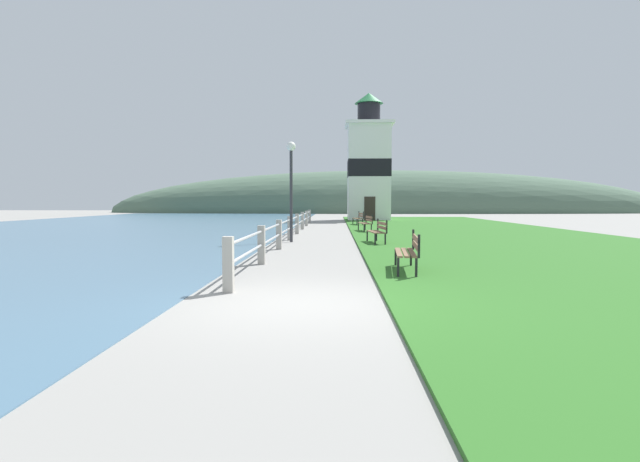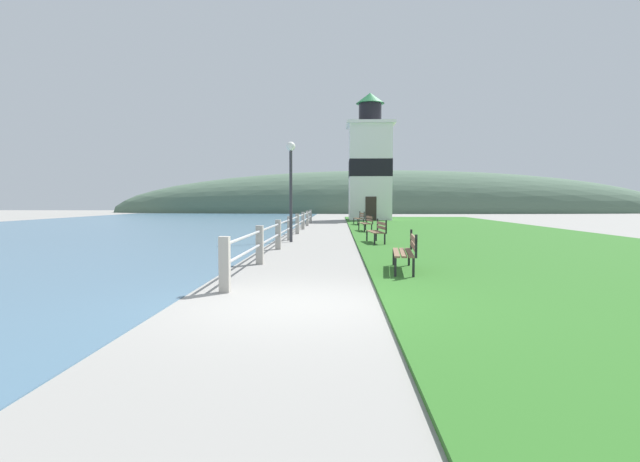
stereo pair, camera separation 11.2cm
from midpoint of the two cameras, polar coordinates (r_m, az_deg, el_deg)
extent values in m
plane|color=gray|center=(7.93, -2.74, -8.38)|extent=(160.00, 160.00, 0.00)
cube|color=#2D6623|center=(25.64, 17.32, -0.29)|extent=(12.00, 50.84, 0.06)
cube|color=#476B84|center=(28.70, -28.41, -0.21)|extent=(24.00, 81.35, 0.01)
cube|color=#A8A399|center=(9.02, -10.50, -3.78)|extent=(0.18, 0.18, 1.00)
cube|color=#A8A399|center=(12.91, -6.66, -1.59)|extent=(0.18, 0.18, 1.00)
cube|color=#A8A399|center=(16.83, -4.61, -0.41)|extent=(0.18, 0.18, 1.00)
cube|color=#A8A399|center=(20.78, -3.34, 0.32)|extent=(0.18, 0.18, 1.00)
cube|color=#A8A399|center=(24.73, -2.47, 0.82)|extent=(0.18, 0.18, 1.00)
cube|color=#A8A399|center=(28.69, -1.85, 1.18)|extent=(0.18, 0.18, 1.00)
cube|color=#A8A399|center=(32.65, -1.37, 1.46)|extent=(0.18, 0.18, 1.00)
cube|color=#A8A399|center=(36.62, -1.00, 1.67)|extent=(0.18, 0.18, 1.00)
cylinder|color=#B2B2B7|center=(22.74, -2.87, 1.47)|extent=(0.06, 27.81, 0.06)
cylinder|color=#B2B2B7|center=(22.75, -2.87, 0.59)|extent=(0.06, 27.81, 0.06)
cube|color=brown|center=(11.37, 8.98, -2.44)|extent=(0.29, 1.90, 0.04)
cube|color=brown|center=(11.37, 9.72, -2.44)|extent=(0.29, 1.90, 0.04)
cube|color=brown|center=(11.38, 10.46, -2.44)|extent=(0.29, 1.90, 0.04)
cube|color=brown|center=(11.36, 10.91, -0.85)|extent=(0.23, 1.89, 0.11)
cube|color=brown|center=(11.37, 10.90, -1.64)|extent=(0.23, 1.89, 0.11)
cube|color=black|center=(10.48, 8.90, -4.28)|extent=(0.05, 0.05, 0.45)
cube|color=black|center=(12.31, 8.66, -3.13)|extent=(0.05, 0.05, 0.45)
cube|color=black|center=(10.50, 10.93, -4.29)|extent=(0.05, 0.05, 0.45)
cube|color=black|center=(12.32, 10.39, -3.14)|extent=(0.05, 0.05, 0.45)
cube|color=black|center=(10.45, 11.23, -1.73)|extent=(0.05, 0.05, 0.49)
cube|color=black|center=(12.28, 10.64, -0.96)|extent=(0.05, 0.05, 0.49)
cube|color=brown|center=(18.84, 6.09, -0.10)|extent=(0.30, 1.70, 0.04)
cube|color=brown|center=(18.87, 6.52, -0.10)|extent=(0.30, 1.70, 0.04)
cube|color=brown|center=(18.90, 6.96, -0.09)|extent=(0.30, 1.70, 0.04)
cube|color=brown|center=(18.90, 7.23, 0.87)|extent=(0.24, 1.69, 0.11)
cube|color=brown|center=(18.91, 7.22, 0.39)|extent=(0.24, 1.69, 0.11)
cube|color=black|center=(18.05, 6.43, -1.04)|extent=(0.06, 0.06, 0.45)
cube|color=black|center=(19.66, 5.54, -0.67)|extent=(0.06, 0.06, 0.45)
cube|color=black|center=(18.12, 7.58, -1.03)|extent=(0.06, 0.06, 0.45)
cube|color=black|center=(19.73, 6.60, -0.66)|extent=(0.06, 0.06, 0.45)
cube|color=black|center=(18.10, 7.74, 0.46)|extent=(0.06, 0.06, 0.49)
cube|color=black|center=(19.71, 6.75, 0.71)|extent=(0.06, 0.06, 0.49)
cube|color=brown|center=(26.13, 4.97, 0.89)|extent=(0.33, 1.83, 0.04)
cube|color=brown|center=(26.15, 5.29, 0.89)|extent=(0.33, 1.83, 0.04)
cube|color=brown|center=(26.18, 5.61, 0.89)|extent=(0.33, 1.83, 0.04)
cube|color=brown|center=(26.18, 5.80, 1.58)|extent=(0.27, 1.82, 0.11)
cube|color=brown|center=(26.19, 5.80, 1.24)|extent=(0.27, 1.82, 0.11)
cube|color=black|center=(25.26, 5.22, 0.24)|extent=(0.06, 0.06, 0.45)
cube|color=black|center=(27.01, 4.58, 0.45)|extent=(0.06, 0.06, 0.45)
cube|color=black|center=(25.33, 6.05, 0.25)|extent=(0.06, 0.06, 0.45)
cube|color=black|center=(27.07, 5.35, 0.45)|extent=(0.06, 0.06, 0.45)
cube|color=black|center=(25.31, 6.16, 1.31)|extent=(0.06, 0.06, 0.49)
cube|color=black|center=(27.06, 5.46, 1.45)|extent=(0.06, 0.06, 0.49)
cube|color=brown|center=(33.40, 4.26, 1.44)|extent=(0.33, 1.72, 0.04)
cube|color=brown|center=(33.43, 4.51, 1.44)|extent=(0.33, 1.72, 0.04)
cube|color=brown|center=(33.45, 4.76, 1.44)|extent=(0.33, 1.72, 0.04)
cube|color=brown|center=(33.46, 4.91, 1.99)|extent=(0.27, 1.71, 0.11)
cube|color=brown|center=(33.46, 4.91, 1.72)|extent=(0.27, 1.71, 0.11)
cube|color=black|center=(32.59, 4.43, 0.96)|extent=(0.06, 0.06, 0.45)
cube|color=black|center=(34.23, 3.97, 1.08)|extent=(0.06, 0.06, 0.45)
cube|color=black|center=(32.65, 5.07, 0.96)|extent=(0.06, 0.06, 0.45)
cube|color=black|center=(34.29, 4.58, 1.08)|extent=(0.06, 0.06, 0.45)
cube|color=black|center=(32.64, 5.16, 1.79)|extent=(0.06, 0.06, 0.49)
cube|color=black|center=(34.28, 4.66, 1.87)|extent=(0.06, 0.06, 0.49)
cube|color=white|center=(42.78, 5.78, 6.57)|extent=(3.48, 3.48, 7.95)
cube|color=black|center=(42.80, 5.78, 7.10)|extent=(3.52, 3.52, 1.43)
cube|color=white|center=(43.20, 5.81, 12.01)|extent=(4.01, 4.01, 0.25)
cylinder|color=black|center=(43.35, 5.82, 13.23)|extent=(1.92, 1.92, 1.63)
cone|color=#23703D|center=(43.58, 5.83, 14.87)|extent=(2.39, 2.39, 0.89)
cube|color=#332823|center=(40.96, 5.92, 2.54)|extent=(0.90, 0.06, 2.00)
cylinder|color=#333338|center=(19.78, -3.18, 3.94)|extent=(0.12, 0.12, 3.60)
sphere|color=white|center=(19.90, -3.20, 9.65)|extent=(0.36, 0.36, 0.36)
ellipsoid|color=#4C6651|center=(72.03, 7.92, 2.11)|extent=(80.00, 16.00, 12.00)
camera|label=1|loc=(0.06, -89.86, 0.01)|focal=28.00mm
camera|label=2|loc=(0.06, 90.14, -0.01)|focal=28.00mm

